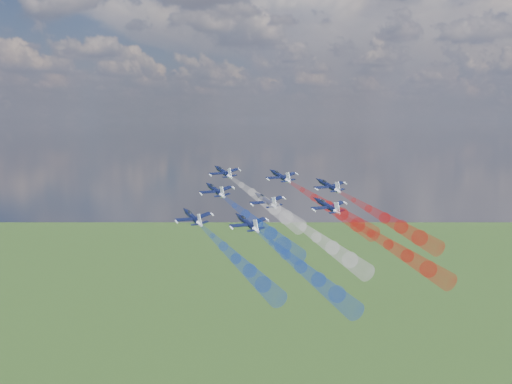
% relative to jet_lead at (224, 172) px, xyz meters
% --- Properties ---
extents(jet_lead, '(15.51, 15.07, 7.08)m').
position_rel_jet_lead_xyz_m(jet_lead, '(0.00, 0.00, 0.00)').
color(jet_lead, black).
extents(trail_lead, '(31.22, 24.88, 12.84)m').
position_rel_jet_lead_xyz_m(trail_lead, '(18.30, -13.43, -5.49)').
color(trail_lead, white).
extents(jet_inner_left, '(15.51, 15.07, 7.08)m').
position_rel_jet_lead_xyz_m(jet_inner_left, '(5.42, -14.52, -3.47)').
color(jet_inner_left, black).
extents(trail_inner_left, '(31.22, 24.88, 12.84)m').
position_rel_jet_lead_xyz_m(trail_inner_left, '(23.72, -27.96, -8.96)').
color(trail_inner_left, blue).
extents(jet_inner_right, '(15.51, 15.07, 7.08)m').
position_rel_jet_lead_xyz_m(jet_inner_right, '(16.50, 2.56, -0.76)').
color(jet_inner_right, black).
extents(trail_inner_right, '(31.22, 24.88, 12.84)m').
position_rel_jet_lead_xyz_m(trail_inner_right, '(34.80, -10.87, -6.25)').
color(trail_inner_right, red).
extents(jet_outer_left, '(15.51, 15.07, 7.08)m').
position_rel_jet_lead_xyz_m(jet_outer_left, '(7.03, -28.75, -8.49)').
color(jet_outer_left, black).
extents(trail_outer_left, '(31.22, 24.88, 12.84)m').
position_rel_jet_lead_xyz_m(trail_outer_left, '(25.33, -42.18, -13.98)').
color(trail_outer_left, blue).
extents(jet_center_third, '(15.51, 15.07, 7.08)m').
position_rel_jet_lead_xyz_m(jet_center_third, '(19.73, -14.31, -5.45)').
color(jet_center_third, black).
extents(trail_center_third, '(31.22, 24.88, 12.84)m').
position_rel_jet_lead_xyz_m(trail_center_third, '(38.03, -27.74, -10.94)').
color(trail_center_third, white).
extents(jet_outer_right, '(15.51, 15.07, 7.08)m').
position_rel_jet_lead_xyz_m(jet_outer_right, '(30.68, 1.91, -2.69)').
color(jet_outer_right, black).
extents(trail_outer_right, '(31.22, 24.88, 12.84)m').
position_rel_jet_lead_xyz_m(trail_outer_right, '(48.98, -11.52, -8.18)').
color(trail_outer_right, red).
extents(jet_rear_left, '(15.51, 15.07, 7.08)m').
position_rel_jet_lead_xyz_m(jet_rear_left, '(21.81, -29.27, -8.73)').
color(jet_rear_left, black).
extents(trail_rear_left, '(31.22, 24.88, 12.84)m').
position_rel_jet_lead_xyz_m(trail_rear_left, '(40.11, -42.71, -14.22)').
color(trail_rear_left, blue).
extents(jet_rear_right, '(15.51, 15.07, 7.08)m').
position_rel_jet_lead_xyz_m(jet_rear_right, '(35.11, -12.20, -6.14)').
color(jet_rear_right, black).
extents(trail_rear_right, '(31.22, 24.88, 12.84)m').
position_rel_jet_lead_xyz_m(trail_rear_right, '(53.41, -25.63, -11.63)').
color(trail_rear_right, red).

